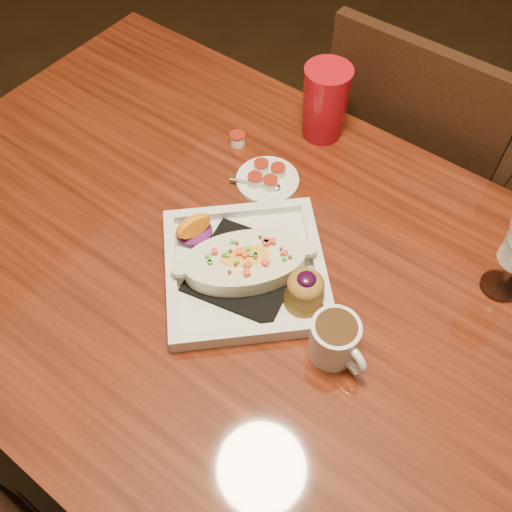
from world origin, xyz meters
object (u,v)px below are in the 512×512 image
Objects in this scene: table at (266,312)px; red_tumbler at (325,103)px; chair_far at (411,168)px; saucer at (266,179)px; plate at (251,268)px; coffee_mug at (335,339)px.

red_tumbler is (-0.13, 0.37, 0.17)m from table.
chair_far is 0.53m from saucer.
plate is 3.10× the size of saucer.
plate is (-0.03, -0.00, 0.12)m from table.
chair_far is 0.69m from plate.
coffee_mug is (0.19, -0.04, 0.02)m from plate.
plate is at bearing 87.22° from chair_far.
red_tumbler is (0.01, 0.18, 0.07)m from saucer.
plate is 0.19m from coffee_mug.
plate reaches higher than saucer.
table is 3.98× the size of plate.
red_tumbler reaches higher than plate.
saucer is (-0.11, 0.19, -0.02)m from plate.
saucer is (-0.30, 0.23, -0.03)m from coffee_mug.
chair_far reaches higher than saucer.
coffee_mug is 0.68× the size of red_tumbler.
chair_far is 8.79× the size of coffee_mug.
table is at bearing -179.42° from coffee_mug.
red_tumbler reaches higher than saucer.
table is 0.21m from coffee_mug.
chair_far is at bearing 43.18° from plate.
saucer is (-0.14, -0.44, 0.25)m from chair_far.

